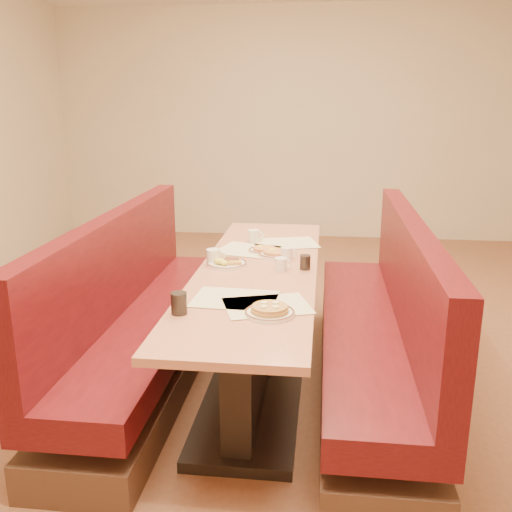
# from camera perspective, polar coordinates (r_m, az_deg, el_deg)

# --- Properties ---
(ground) EXTENTS (8.00, 8.00, 0.00)m
(ground) POSITION_cam_1_polar(r_m,az_deg,el_deg) (3.67, 0.14, -12.56)
(ground) COLOR #9E6647
(ground) RESTS_ON ground
(room_envelope) EXTENTS (6.04, 8.04, 2.82)m
(room_envelope) POSITION_cam_1_polar(r_m,az_deg,el_deg) (3.24, 0.17, 19.12)
(room_envelope) COLOR beige
(room_envelope) RESTS_ON ground
(diner_table) EXTENTS (0.70, 2.50, 0.75)m
(diner_table) POSITION_cam_1_polar(r_m,az_deg,el_deg) (3.51, 0.15, -7.17)
(diner_table) COLOR black
(diner_table) RESTS_ON ground
(booth_left) EXTENTS (0.55, 2.50, 1.05)m
(booth_left) POSITION_cam_1_polar(r_m,az_deg,el_deg) (3.67, -11.37, -6.68)
(booth_left) COLOR #4C3326
(booth_left) RESTS_ON ground
(booth_right) EXTENTS (0.55, 2.50, 1.05)m
(booth_right) POSITION_cam_1_polar(r_m,az_deg,el_deg) (3.51, 12.21, -7.76)
(booth_right) COLOR #4C3326
(booth_right) RESTS_ON ground
(placemat_near_left) EXTENTS (0.43, 0.34, 0.00)m
(placemat_near_left) POSITION_cam_1_polar(r_m,az_deg,el_deg) (2.88, -2.10, -4.29)
(placemat_near_left) COLOR beige
(placemat_near_left) RESTS_ON diner_table
(placemat_near_right) EXTENTS (0.48, 0.42, 0.00)m
(placemat_near_right) POSITION_cam_1_polar(r_m,az_deg,el_deg) (2.78, 1.11, -4.99)
(placemat_near_right) COLOR beige
(placemat_near_right) RESTS_ON diner_table
(placemat_far_left) EXTENTS (0.52, 0.44, 0.00)m
(placemat_far_left) POSITION_cam_1_polar(r_m,az_deg,el_deg) (3.77, -0.32, 0.57)
(placemat_far_left) COLOR beige
(placemat_far_left) RESTS_ON diner_table
(placemat_far_right) EXTENTS (0.50, 0.43, 0.00)m
(placemat_far_right) POSITION_cam_1_polar(r_m,az_deg,el_deg) (3.96, 2.93, 1.29)
(placemat_far_right) COLOR beige
(placemat_far_right) RESTS_ON diner_table
(pancake_plate) EXTENTS (0.24, 0.24, 0.05)m
(pancake_plate) POSITION_cam_1_polar(r_m,az_deg,el_deg) (2.68, 1.38, -5.52)
(pancake_plate) COLOR white
(pancake_plate) RESTS_ON diner_table
(eggs_plate) EXTENTS (0.25, 0.25, 0.05)m
(eggs_plate) POSITION_cam_1_polar(r_m,az_deg,el_deg) (3.45, -3.00, -0.71)
(eggs_plate) COLOR white
(eggs_plate) RESTS_ON diner_table
(extra_plate_mid) EXTENTS (0.23, 0.23, 0.05)m
(extra_plate_mid) POSITION_cam_1_polar(r_m,az_deg,el_deg) (3.65, 1.99, 0.25)
(extra_plate_mid) COLOR white
(extra_plate_mid) RESTS_ON diner_table
(extra_plate_far) EXTENTS (0.20, 0.20, 0.04)m
(extra_plate_far) POSITION_cam_1_polar(r_m,az_deg,el_deg) (3.75, 0.79, 0.62)
(extra_plate_far) COLOR white
(extra_plate_far) RESTS_ON diner_table
(coffee_mug_a) EXTENTS (0.10, 0.07, 0.08)m
(coffee_mug_a) POSITION_cam_1_polar(r_m,az_deg,el_deg) (3.34, 2.54, -0.81)
(coffee_mug_a) COLOR white
(coffee_mug_a) RESTS_ON diner_table
(coffee_mug_b) EXTENTS (0.12, 0.08, 0.09)m
(coffee_mug_b) POSITION_cam_1_polar(r_m,az_deg,el_deg) (3.48, -4.22, -0.03)
(coffee_mug_b) COLOR white
(coffee_mug_b) RESTS_ON diner_table
(coffee_mug_c) EXTENTS (0.10, 0.07, 0.08)m
(coffee_mug_c) POSITION_cam_1_polar(r_m,az_deg,el_deg) (3.57, 3.11, 0.26)
(coffee_mug_c) COLOR white
(coffee_mug_c) RESTS_ON diner_table
(coffee_mug_d) EXTENTS (0.11, 0.08, 0.09)m
(coffee_mug_d) POSITION_cam_1_polar(r_m,az_deg,el_deg) (4.00, -0.18, 2.03)
(coffee_mug_d) COLOR white
(coffee_mug_d) RESTS_ON diner_table
(soda_tumbler_near) EXTENTS (0.08, 0.08, 0.10)m
(soda_tumbler_near) POSITION_cam_1_polar(r_m,az_deg,el_deg) (2.70, -7.71, -4.71)
(soda_tumbler_near) COLOR black
(soda_tumbler_near) RESTS_ON diner_table
(soda_tumbler_mid) EXTENTS (0.06, 0.06, 0.09)m
(soda_tumbler_mid) POSITION_cam_1_polar(r_m,az_deg,el_deg) (3.37, 4.93, -0.63)
(soda_tumbler_mid) COLOR black
(soda_tumbler_mid) RESTS_ON diner_table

